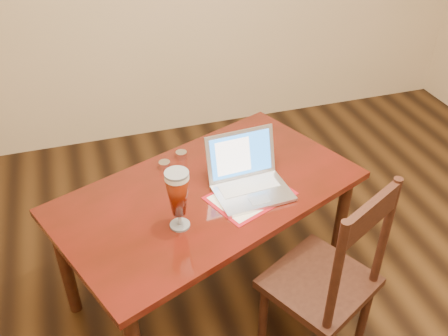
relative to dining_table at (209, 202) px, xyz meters
name	(u,v)px	position (x,y,z in m)	size (l,w,h in m)	color
room_shell	(429,13)	(0.47, -0.70, 1.13)	(4.51, 5.01, 2.71)	#C8B085
dining_table	(209,202)	(0.00, 0.00, 0.00)	(1.70, 1.34, 1.00)	#53100B
dining_chair	(327,282)	(0.39, -0.55, -0.14)	(0.59, 0.58, 1.05)	#32170E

